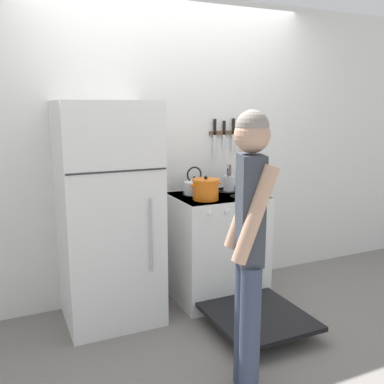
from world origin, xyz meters
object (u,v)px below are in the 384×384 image
(dutch_oven_pot, at_px, (206,189))
(utensil_jar, at_px, (229,183))
(person, at_px, (249,239))
(refrigerator, at_px, (109,214))
(stove_range, at_px, (219,248))
(tea_kettle, at_px, (194,186))

(dutch_oven_pot, relative_size, utensil_jar, 1.10)
(dutch_oven_pot, height_order, person, person)
(utensil_jar, distance_m, person, 1.47)
(dutch_oven_pot, bearing_deg, refrigerator, 171.53)
(refrigerator, height_order, stove_range, refrigerator)
(refrigerator, height_order, tea_kettle, refrigerator)
(utensil_jar, height_order, person, person)
(stove_range, bearing_deg, dutch_oven_pot, -153.91)
(refrigerator, xyz_separation_m, stove_range, (0.93, -0.03, -0.39))
(tea_kettle, relative_size, person, 0.15)
(person, bearing_deg, utensil_jar, -5.16)
(utensil_jar, bearing_deg, refrigerator, -173.10)
(refrigerator, distance_m, stove_range, 1.01)
(stove_range, height_order, person, person)
(dutch_oven_pot, bearing_deg, tea_kettle, 86.91)
(tea_kettle, bearing_deg, stove_range, -45.97)
(dutch_oven_pot, xyz_separation_m, tea_kettle, (0.01, 0.24, -0.01))
(dutch_oven_pot, relative_size, tea_kettle, 1.10)
(dutch_oven_pot, bearing_deg, utensil_jar, 35.01)
(utensil_jar, bearing_deg, person, -115.09)
(refrigerator, bearing_deg, person, -67.55)
(stove_range, xyz_separation_m, tea_kettle, (-0.15, 0.16, 0.53))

